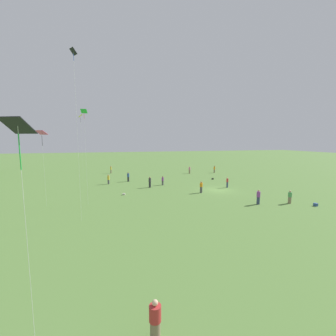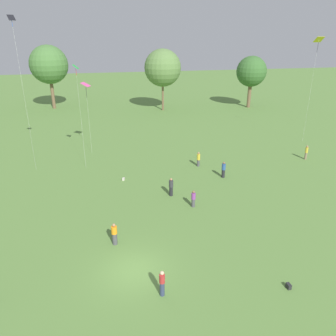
% 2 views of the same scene
% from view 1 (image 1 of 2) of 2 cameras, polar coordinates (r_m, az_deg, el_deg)
% --- Properties ---
extents(ground_plane, '(240.00, 240.00, 0.00)m').
position_cam_1_polar(ground_plane, '(36.33, 12.51, -5.49)').
color(ground_plane, '#5B843D').
extents(person_0, '(0.49, 0.49, 1.73)m').
position_cam_1_polar(person_0, '(41.42, -14.89, -2.80)').
color(person_0, '#4C4C51').
rests_on(person_0, ground_plane).
extents(person_1, '(0.33, 0.33, 1.76)m').
position_cam_1_polar(person_1, '(54.79, -14.30, -0.38)').
color(person_1, '#847056').
rests_on(person_1, ground_plane).
extents(person_2, '(0.51, 0.51, 1.72)m').
position_cam_1_polar(person_2, '(33.87, 8.42, -4.84)').
color(person_2, '#4C4C51').
rests_on(person_2, ground_plane).
extents(person_3, '(0.46, 0.46, 1.57)m').
position_cam_1_polar(person_3, '(39.26, -1.36, -3.23)').
color(person_3, '#4C4C51').
rests_on(person_3, ground_plane).
extents(person_4, '(0.42, 0.42, 1.68)m').
position_cam_1_polar(person_4, '(55.20, 11.70, -0.31)').
color(person_4, '#847056').
rests_on(person_4, ground_plane).
extents(person_5, '(0.54, 0.54, 1.63)m').
position_cam_1_polar(person_5, '(31.84, 28.54, -6.51)').
color(person_5, '#847056').
rests_on(person_5, ground_plane).
extents(person_6, '(0.45, 0.45, 1.80)m').
position_cam_1_polar(person_6, '(37.33, -4.64, -3.61)').
color(person_6, '#232328').
rests_on(person_6, ground_plane).
extents(person_7, '(0.42, 0.42, 1.67)m').
position_cam_1_polar(person_7, '(53.02, 5.49, -0.52)').
color(person_7, '#847056').
rests_on(person_7, ground_plane).
extents(person_8, '(0.48, 0.48, 1.72)m').
position_cam_1_polar(person_8, '(38.48, 14.83, -3.53)').
color(person_8, '#333D5B').
rests_on(person_8, ground_plane).
extents(person_9, '(0.56, 0.56, 1.77)m').
position_cam_1_polar(person_9, '(43.20, -10.07, -2.25)').
color(person_9, '#232328').
rests_on(person_9, ground_plane).
extents(person_10, '(0.67, 0.67, 1.68)m').
position_cam_1_polar(person_10, '(10.60, -3.28, -34.17)').
color(person_10, '#847056').
rests_on(person_10, ground_plane).
extents(person_11, '(0.61, 0.61, 1.80)m').
position_cam_1_polar(person_11, '(29.78, 21.97, -6.87)').
color(person_11, '#333D5B').
rests_on(person_11, ground_plane).
extents(kite_0, '(0.78, 0.72, 15.94)m').
position_cam_1_polar(kite_0, '(23.70, -22.74, 22.48)').
color(kite_0, black).
rests_on(kite_0, ground_plane).
extents(kite_1, '(0.65, 0.76, 11.35)m').
position_cam_1_polar(kite_1, '(28.31, -20.52, 12.00)').
color(kite_1, green).
rests_on(kite_1, ground_plane).
extents(kite_2, '(1.11, 0.89, 13.94)m').
position_cam_1_polar(kite_2, '(58.86, -21.34, 11.79)').
color(kite_2, yellow).
rests_on(kite_2, ground_plane).
extents(kite_3, '(1.28, 1.32, 8.91)m').
position_cam_1_polar(kite_3, '(29.68, -29.41, 7.40)').
color(kite_3, '#E54C99').
rests_on(kite_3, ground_plane).
extents(kite_5, '(0.98, 1.05, 8.51)m').
position_cam_1_polar(kite_5, '(8.55, -33.73, 6.83)').
color(kite_5, black).
rests_on(kite_5, ground_plane).
extents(picnic_bag_0, '(0.23, 0.36, 0.31)m').
position_cam_1_polar(picnic_bag_0, '(45.67, 11.25, -2.70)').
color(picnic_bag_0, '#262628').
rests_on(picnic_bag_0, ground_plane).
extents(picnic_bag_1, '(0.33, 0.42, 0.23)m').
position_cam_1_polar(picnic_bag_1, '(32.96, -11.14, -6.54)').
color(picnic_bag_1, beige).
rests_on(picnic_bag_1, ground_plane).
extents(picnic_bag_2, '(0.48, 0.40, 0.35)m').
position_cam_1_polar(picnic_bag_2, '(32.31, 33.38, -7.77)').
color(picnic_bag_2, '#33518C').
rests_on(picnic_bag_2, ground_plane).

